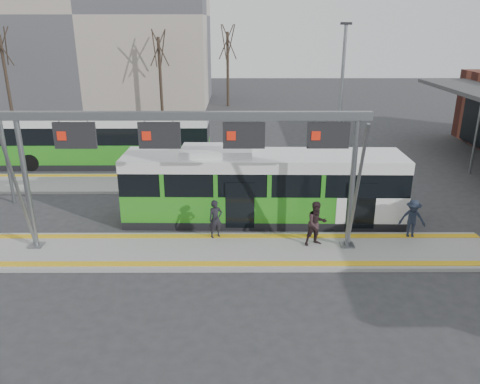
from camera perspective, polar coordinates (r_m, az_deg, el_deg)
The scene contains 17 objects.
ground at distance 18.03m, azimuth -4.36°, elevation -7.40°, with size 120.00×120.00×0.00m, color #2D2D30.
platform_main at distance 18.00m, azimuth -4.37°, elevation -7.19°, with size 22.00×3.00×0.15m, color gray.
platform_second at distance 25.88m, azimuth -12.01°, elevation 1.04°, with size 20.00×3.00×0.15m, color gray.
tactile_main at distance 17.96m, azimuth -4.37°, elevation -6.95°, with size 22.00×2.65×0.02m.
tactile_second at distance 26.93m, azimuth -11.55°, elevation 2.00°, with size 20.00×0.35×0.02m.
gantry at distance 16.79m, azimuth -5.87°, elevation 6.18°, with size 13.00×1.68×5.20m.
apartment_block at distance 54.19m, azimuth -17.69°, elevation 20.06°, with size 24.50×12.50×18.40m.
hero_bus at distance 20.40m, azimuth 2.74°, elevation 0.57°, with size 12.03×2.74×3.30m.
bg_bus_green at distance 29.65m, azimuth -15.86°, elevation 6.02°, with size 12.31×2.69×3.07m.
bg_bus_blue at distance 33.67m, azimuth -25.38°, elevation 6.20°, with size 10.69×2.38×2.79m.
passenger_a at distance 18.60m, azimuth -3.00°, elevation -3.31°, with size 0.57×0.37×1.56m, color black.
passenger_b at distance 18.15m, azimuth 9.31°, elevation -3.82°, with size 0.86×0.67×1.76m, color #2C1D21.
passenger_c at distance 19.82m, azimuth 20.27°, elevation -3.07°, with size 1.01×0.58×1.57m, color #1B2231.
tree_left at distance 44.79m, azimuth -9.88°, elevation 16.86°, with size 1.40×1.40×8.03m.
tree_mid at distance 49.62m, azimuth -1.53°, elevation 17.75°, with size 1.40×1.40×8.43m.
tree_far at distance 48.01m, azimuth -27.10°, elevation 15.48°, with size 1.40×1.40×8.27m.
lamp_east at distance 23.71m, azimuth 12.11°, elevation 10.10°, with size 0.50×0.25×8.30m.
Camera 1 is at (1.31, -15.98, 8.26)m, focal length 35.00 mm.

